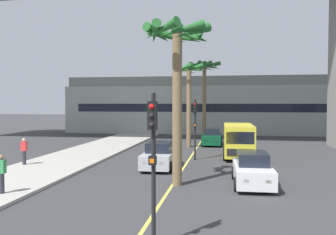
{
  "coord_description": "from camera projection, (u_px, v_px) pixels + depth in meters",
  "views": [
    {
      "loc": [
        2.51,
        -1.35,
        3.94
      ],
      "look_at": [
        0.0,
        14.0,
        3.29
      ],
      "focal_mm": 38.03,
      "sensor_mm": 36.0,
      "label": 1
    }
  ],
  "objects": [
    {
      "name": "pedestrian_near_crosswalk",
      "position": [
        24.0,
        151.0,
        21.75
      ],
      "size": [
        0.34,
        0.22,
        1.62
      ],
      "color": "#2D2D38",
      "rests_on": "sidewalk_left"
    },
    {
      "name": "palm_tree_mid_median",
      "position": [
        205.0,
        76.0,
        38.8
      ],
      "size": [
        3.65,
        3.67,
        8.49
      ],
      "color": "brown",
      "rests_on": "ground"
    },
    {
      "name": "palm_tree_far_median",
      "position": [
        177.0,
        55.0,
        16.71
      ],
      "size": [
        3.27,
        3.32,
        7.74
      ],
      "color": "brown",
      "rests_on": "ground"
    },
    {
      "name": "pier_building_backdrop",
      "position": [
        207.0,
        106.0,
        47.11
      ],
      "size": [
        36.21,
        8.04,
        7.22
      ],
      "color": "#ADB2A8",
      "rests_on": "ground"
    },
    {
      "name": "pedestrian_mid_block",
      "position": [
        1.0,
        173.0,
        14.81
      ],
      "size": [
        0.34,
        0.22,
        1.62
      ],
      "color": "#2D2D38",
      "rests_on": "sidewalk_left"
    },
    {
      "name": "car_queue_third",
      "position": [
        159.0,
        156.0,
        21.41
      ],
      "size": [
        1.95,
        4.16,
        1.56
      ],
      "color": "#B7BABF",
      "rests_on": "ground"
    },
    {
      "name": "traffic_light_median_near",
      "position": [
        153.0,
        148.0,
        9.51
      ],
      "size": [
        0.24,
        0.37,
        4.2
      ],
      "color": "black",
      "rests_on": "ground"
    },
    {
      "name": "delivery_van",
      "position": [
        238.0,
        140.0,
        25.47
      ],
      "size": [
        2.21,
        5.27,
        2.36
      ],
      "color": "yellow",
      "rests_on": "ground"
    },
    {
      "name": "car_queue_second",
      "position": [
        252.0,
        170.0,
        16.97
      ],
      "size": [
        1.91,
        4.14,
        1.56
      ],
      "color": "white",
      "rests_on": "ground"
    },
    {
      "name": "car_queue_front",
      "position": [
        212.0,
        137.0,
        33.06
      ],
      "size": [
        1.85,
        4.11,
        1.56
      ],
      "color": "#0C4728",
      "rests_on": "ground"
    },
    {
      "name": "traffic_light_median_far",
      "position": [
        195.0,
        121.0,
        24.3
      ],
      "size": [
        0.24,
        0.37,
        4.2
      ],
      "color": "black",
      "rests_on": "ground"
    },
    {
      "name": "palm_tree_near_median",
      "position": [
        189.0,
        82.0,
        31.22
      ],
      "size": [
        2.91,
        3.06,
        7.44
      ],
      "color": "brown",
      "rests_on": "ground"
    },
    {
      "name": "sidewalk_left",
      "position": [
        26.0,
        175.0,
        18.97
      ],
      "size": [
        4.8,
        80.0,
        0.15
      ],
      "primitive_type": "cube",
      "color": "#ADA89E",
      "rests_on": "ground"
    },
    {
      "name": "lane_stripe_center",
      "position": [
        190.0,
        157.0,
        25.56
      ],
      "size": [
        0.14,
        56.0,
        0.01
      ],
      "primitive_type": "cube",
      "color": "#DBCC4C",
      "rests_on": "ground"
    }
  ]
}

